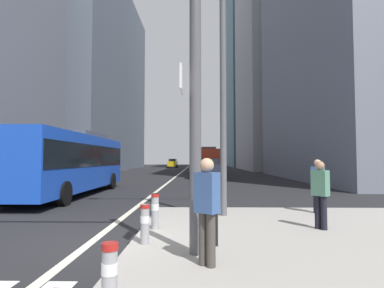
{
  "coord_description": "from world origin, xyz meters",
  "views": [
    {
      "loc": [
        2.43,
        -7.18,
        1.89
      ],
      "look_at": [
        1.71,
        28.54,
        3.65
      ],
      "focal_mm": 28.71,
      "sensor_mm": 36.0,
      "label": 1
    }
  ],
  "objects_px": {
    "street_lamp_post": "(223,52)",
    "pedestrian_far": "(318,183)",
    "car_oncoming_mid": "(85,170)",
    "bollard_right": "(145,222)",
    "pedestrian_waiting": "(207,205)",
    "bollard_left": "(110,272)",
    "city_bus_blue_oncoming": "(71,160)",
    "bollard_back": "(155,209)",
    "car_oncoming_far": "(173,163)",
    "traffic_signal_gantry": "(80,42)",
    "city_bus_red_receding": "(208,160)",
    "car_receding_near": "(209,169)",
    "pedestrian_walking": "(320,191)",
    "car_receding_far": "(200,168)"
  },
  "relations": [
    {
      "from": "street_lamp_post",
      "to": "pedestrian_walking",
      "type": "bearing_deg",
      "value": -38.84
    },
    {
      "from": "bollard_left",
      "to": "pedestrian_walking",
      "type": "distance_m",
      "value": 5.86
    },
    {
      "from": "bollard_right",
      "to": "pedestrian_waiting",
      "type": "height_order",
      "value": "pedestrian_waiting"
    },
    {
      "from": "car_receding_near",
      "to": "city_bus_red_receding",
      "type": "bearing_deg",
      "value": 88.95
    },
    {
      "from": "car_oncoming_mid",
      "to": "bollard_right",
      "type": "height_order",
      "value": "car_oncoming_mid"
    },
    {
      "from": "car_receding_near",
      "to": "car_oncoming_far",
      "type": "relative_size",
      "value": 1.06
    },
    {
      "from": "pedestrian_waiting",
      "to": "pedestrian_far",
      "type": "distance_m",
      "value": 6.21
    },
    {
      "from": "city_bus_red_receding",
      "to": "car_oncoming_mid",
      "type": "xyz_separation_m",
      "value": [
        -10.77,
        -15.46,
        -0.85
      ]
    },
    {
      "from": "traffic_signal_gantry",
      "to": "bollard_right",
      "type": "bearing_deg",
      "value": 29.17
    },
    {
      "from": "car_receding_far",
      "to": "pedestrian_waiting",
      "type": "height_order",
      "value": "car_receding_far"
    },
    {
      "from": "traffic_signal_gantry",
      "to": "bollard_right",
      "type": "height_order",
      "value": "traffic_signal_gantry"
    },
    {
      "from": "car_receding_far",
      "to": "street_lamp_post",
      "type": "bearing_deg",
      "value": -88.36
    },
    {
      "from": "bollard_back",
      "to": "pedestrian_waiting",
      "type": "distance_m",
      "value": 2.93
    },
    {
      "from": "city_bus_blue_oncoming",
      "to": "pedestrian_far",
      "type": "distance_m",
      "value": 12.09
    },
    {
      "from": "car_receding_far",
      "to": "pedestrian_walking",
      "type": "distance_m",
      "value": 23.17
    },
    {
      "from": "car_oncoming_mid",
      "to": "city_bus_blue_oncoming",
      "type": "bearing_deg",
      "value": -73.45
    },
    {
      "from": "traffic_signal_gantry",
      "to": "car_oncoming_mid",
      "type": "bearing_deg",
      "value": 110.12
    },
    {
      "from": "city_bus_red_receding",
      "to": "pedestrian_far",
      "type": "relative_size",
      "value": 6.52
    },
    {
      "from": "city_bus_blue_oncoming",
      "to": "pedestrian_waiting",
      "type": "xyz_separation_m",
      "value": [
        6.81,
        -10.83,
        -0.7
      ]
    },
    {
      "from": "bollard_back",
      "to": "bollard_left",
      "type": "bearing_deg",
      "value": -89.29
    },
    {
      "from": "car_oncoming_mid",
      "to": "car_oncoming_far",
      "type": "xyz_separation_m",
      "value": [
        3.93,
        41.62,
        -0.0
      ]
    },
    {
      "from": "car_receding_near",
      "to": "car_receding_far",
      "type": "distance_m",
      "value": 3.29
    },
    {
      "from": "car_oncoming_far",
      "to": "bollard_left",
      "type": "xyz_separation_m",
      "value": [
        4.58,
        -63.6,
        -0.41
      ]
    },
    {
      "from": "car_oncoming_far",
      "to": "bollard_back",
      "type": "distance_m",
      "value": 59.66
    },
    {
      "from": "city_bus_blue_oncoming",
      "to": "city_bus_red_receding",
      "type": "distance_m",
      "value": 26.33
    },
    {
      "from": "city_bus_red_receding",
      "to": "pedestrian_far",
      "type": "bearing_deg",
      "value": -85.13
    },
    {
      "from": "city_bus_red_receding",
      "to": "car_oncoming_far",
      "type": "bearing_deg",
      "value": 104.67
    },
    {
      "from": "car_receding_near",
      "to": "bollard_left",
      "type": "distance_m",
      "value": 24.06
    },
    {
      "from": "traffic_signal_gantry",
      "to": "pedestrian_far",
      "type": "xyz_separation_m",
      "value": [
        6.14,
        4.33,
        -3.02
      ]
    },
    {
      "from": "car_receding_far",
      "to": "pedestrian_walking",
      "type": "bearing_deg",
      "value": -82.87
    },
    {
      "from": "car_receding_near",
      "to": "pedestrian_far",
      "type": "bearing_deg",
      "value": -80.65
    },
    {
      "from": "street_lamp_post",
      "to": "pedestrian_far",
      "type": "xyz_separation_m",
      "value": [
        3.09,
        0.45,
        -4.17
      ]
    },
    {
      "from": "street_lamp_post",
      "to": "bollard_back",
      "type": "height_order",
      "value": "street_lamp_post"
    },
    {
      "from": "car_oncoming_far",
      "to": "pedestrian_walking",
      "type": "distance_m",
      "value": 60.06
    },
    {
      "from": "car_receding_far",
      "to": "pedestrian_far",
      "type": "relative_size",
      "value": 2.68
    },
    {
      "from": "city_bus_blue_oncoming",
      "to": "bollard_right",
      "type": "xyz_separation_m",
      "value": [
        5.56,
        -9.56,
        -1.23
      ]
    },
    {
      "from": "city_bus_red_receding",
      "to": "street_lamp_post",
      "type": "distance_m",
      "value": 31.63
    },
    {
      "from": "pedestrian_far",
      "to": "car_receding_far",
      "type": "bearing_deg",
      "value": 100.12
    },
    {
      "from": "car_receding_near",
      "to": "car_receding_far",
      "type": "height_order",
      "value": "same"
    },
    {
      "from": "car_receding_near",
      "to": "car_oncoming_far",
      "type": "distance_m",
      "value": 40.17
    },
    {
      "from": "city_bus_red_receding",
      "to": "bollard_left",
      "type": "bearing_deg",
      "value": -93.47
    },
    {
      "from": "street_lamp_post",
      "to": "bollard_left",
      "type": "height_order",
      "value": "street_lamp_post"
    },
    {
      "from": "bollard_back",
      "to": "pedestrian_walking",
      "type": "relative_size",
      "value": 0.52
    },
    {
      "from": "car_receding_near",
      "to": "pedestrian_walking",
      "type": "distance_m",
      "value": 19.91
    },
    {
      "from": "car_oncoming_far",
      "to": "pedestrian_walking",
      "type": "height_order",
      "value": "car_oncoming_far"
    },
    {
      "from": "street_lamp_post",
      "to": "pedestrian_waiting",
      "type": "height_order",
      "value": "street_lamp_post"
    },
    {
      "from": "pedestrian_far",
      "to": "city_bus_red_receding",
      "type": "bearing_deg",
      "value": 94.87
    },
    {
      "from": "bollard_back",
      "to": "pedestrian_waiting",
      "type": "relative_size",
      "value": 0.5
    },
    {
      "from": "pedestrian_far",
      "to": "car_receding_near",
      "type": "bearing_deg",
      "value": 99.35
    },
    {
      "from": "traffic_signal_gantry",
      "to": "bollard_back",
      "type": "relative_size",
      "value": 7.48
    }
  ]
}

